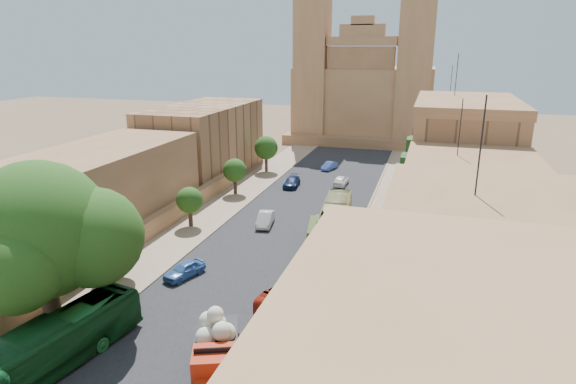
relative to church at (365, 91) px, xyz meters
The scene contains 30 objects.
road_surface 49.54m from the church, 90.00° to the right, with size 14.00×140.00×0.01m, color black.
sidewalk_east 50.44m from the church, 78.94° to the right, with size 5.00×140.00×0.01m, color #91785F.
sidewalk_west 50.44m from the church, 101.06° to the right, with size 5.00×140.00×0.01m, color #91785F.
kerb_east 50.02m from the church, 81.81° to the right, with size 0.25×140.00×0.12m, color #91785F.
kerb_west 50.02m from the church, 98.19° to the right, with size 0.25×140.00×0.12m, color #91785F.
townhouse_b 69.58m from the church, 76.73° to the right, with size 9.00×14.00×14.90m.
townhouse_c 56.00m from the church, 73.43° to the right, with size 9.00×14.00×17.40m.
townhouse_d 42.84m from the church, 68.07° to the right, with size 9.00×14.00×15.90m.
west_wall 60.55m from the church, 102.04° to the right, with size 1.00×40.00×1.80m, color #9B6C46.
west_building_low 63.45m from the church, 106.54° to the right, with size 10.00×28.00×8.40m, color #8A5E3C.
west_building_mid 39.27m from the church, 117.48° to the right, with size 10.00×22.00×10.00m, color #A5734B.
church is the anchor object (origin of this frame).
ficus_tree 75.25m from the church, 97.18° to the right, with size 11.46×10.54×11.46m.
street_tree_a 67.63m from the church, 98.54° to the right, with size 3.36×3.36×5.16m.
street_tree_b 55.93m from the church, 100.38° to the right, with size 2.74×2.74×4.21m.
street_tree_c 44.25m from the church, 103.21° to the right, with size 2.97×2.97×4.57m.
street_tree_d 32.75m from the church, 108.09° to the right, with size 3.48×3.48×5.35m.
red_truck 76.12m from the church, 87.98° to the right, with size 4.56×6.82×3.78m.
olive_pickup 56.25m from the church, 85.87° to the right, with size 2.93×5.17×2.01m.
bus_green_north 78.29m from the church, 94.79° to the right, with size 2.60×11.11×3.10m, color #144D1F.
bus_red_east 67.65m from the church, 84.56° to the right, with size 2.60×11.12×3.10m, color #A92716.
bus_cream_east 52.03m from the church, 84.82° to the right, with size 2.56×10.93×3.05m, color #BCBA7F.
car_blue_a 66.02m from the church, 94.38° to the right, with size 1.51×3.75×1.28m, color #3B71B7.
car_white_a 52.96m from the church, 92.89° to the right, with size 1.45×4.16×1.37m, color silver.
car_cream 51.64m from the church, 86.50° to the right, with size 1.90×4.12×1.14m, color beige.
car_dkblue 38.68m from the church, 96.17° to the right, with size 1.81×4.46×1.29m, color #0D1D44.
car_white_b 36.16m from the church, 86.48° to the right, with size 1.61×3.99×1.36m, color white.
car_blue_b 28.30m from the church, 92.55° to the right, with size 1.22×3.50×1.15m, color #4160C1.
pedestrian_a 68.27m from the church, 82.48° to the right, with size 0.71×0.46×1.94m, color black.
pedestrian_c 63.37m from the church, 82.45° to the right, with size 1.08×0.45×1.84m, color #33353C.
Camera 1 is at (13.28, -18.19, 17.99)m, focal length 30.00 mm.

